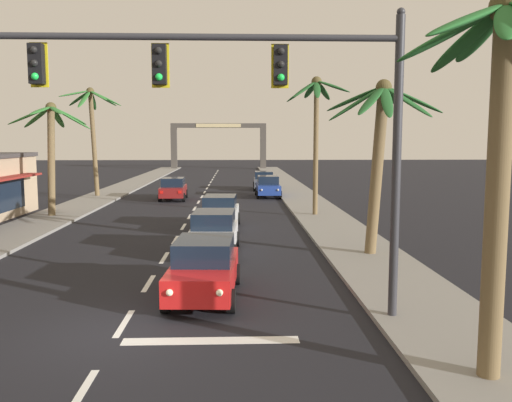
# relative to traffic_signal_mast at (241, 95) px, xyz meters

# --- Properties ---
(ground_plane) EXTENTS (220.00, 220.00, 0.00)m
(ground_plane) POSITION_rel_traffic_signal_mast_xyz_m (-2.92, -0.64, -5.57)
(ground_plane) COLOR black
(sidewalk_right) EXTENTS (3.20, 110.00, 0.14)m
(sidewalk_right) POSITION_rel_traffic_signal_mast_xyz_m (4.88, 19.36, -5.50)
(sidewalk_right) COLOR gray
(sidewalk_right) RESTS_ON ground
(sidewalk_left) EXTENTS (3.20, 110.00, 0.14)m
(sidewalk_left) POSITION_rel_traffic_signal_mast_xyz_m (-10.72, 19.36, -5.50)
(sidewalk_left) COLOR gray
(sidewalk_left) RESTS_ON ground
(lane_markings) EXTENTS (4.28, 87.77, 0.01)m
(lane_markings) POSITION_rel_traffic_signal_mast_xyz_m (-2.51, 19.49, -5.57)
(lane_markings) COLOR silver
(lane_markings) RESTS_ON ground
(traffic_signal_mast) EXTENTS (11.76, 0.41, 7.63)m
(traffic_signal_mast) POSITION_rel_traffic_signal_mast_xyz_m (0.00, 0.00, 0.00)
(traffic_signal_mast) COLOR #2D2D33
(traffic_signal_mast) RESTS_ON ground
(sedan_lead_at_stop_bar) EXTENTS (2.11, 4.51, 1.68)m
(sedan_lead_at_stop_bar) POSITION_rel_traffic_signal_mast_xyz_m (-1.07, 2.21, -4.72)
(sedan_lead_at_stop_bar) COLOR red
(sedan_lead_at_stop_bar) RESTS_ON ground
(sedan_third_in_queue) EXTENTS (2.10, 4.51, 1.68)m
(sedan_third_in_queue) POSITION_rel_traffic_signal_mast_xyz_m (-1.05, 8.26, -4.72)
(sedan_third_in_queue) COLOR silver
(sedan_third_in_queue) RESTS_ON ground
(sedan_fifth_in_queue) EXTENTS (2.11, 4.51, 1.68)m
(sedan_fifth_in_queue) POSITION_rel_traffic_signal_mast_xyz_m (-1.00, 14.30, -4.72)
(sedan_fifth_in_queue) COLOR silver
(sedan_fifth_in_queue) RESTS_ON ground
(sedan_oncoming_far) EXTENTS (2.02, 4.48, 1.68)m
(sedan_oncoming_far) POSITION_rel_traffic_signal_mast_xyz_m (-4.93, 27.73, -4.72)
(sedan_oncoming_far) COLOR maroon
(sedan_oncoming_far) RESTS_ON ground
(sedan_parked_nearest_kerb) EXTENTS (1.96, 4.46, 1.68)m
(sedan_parked_nearest_kerb) POSITION_rel_traffic_signal_mast_xyz_m (2.36, 29.52, -4.72)
(sedan_parked_nearest_kerb) COLOR navy
(sedan_parked_nearest_kerb) RESTS_ON ground
(sedan_parked_mid_kerb) EXTENTS (2.05, 4.49, 1.68)m
(sedan_parked_mid_kerb) POSITION_rel_traffic_signal_mast_xyz_m (2.33, 35.56, -4.72)
(sedan_parked_mid_kerb) COLOR #4C515B
(sedan_parked_mid_kerb) RESTS_ON ground
(palm_left_third) EXTENTS (4.46, 4.78, 6.67)m
(palm_left_third) POSITION_rel_traffic_signal_mast_xyz_m (-10.76, 18.48, -0.89)
(palm_left_third) COLOR brown
(palm_left_third) RESTS_ON ground
(palm_left_farthest) EXTENTS (4.50, 4.44, 8.57)m
(palm_left_farthest) POSITION_rel_traffic_signal_mast_xyz_m (-11.35, 29.71, 0.59)
(palm_left_farthest) COLOR brown
(palm_left_farthest) RESTS_ON ground
(palm_right_nearest) EXTENTS (3.82, 3.94, 7.11)m
(palm_right_nearest) POSITION_rel_traffic_signal_mast_xyz_m (4.56, -3.54, -0.56)
(palm_right_nearest) COLOR brown
(palm_right_nearest) RESTS_ON ground
(palm_right_second) EXTENTS (4.44, 4.34, 6.80)m
(palm_right_second) POSITION_rel_traffic_signal_mast_xyz_m (5.33, 7.40, -0.88)
(palm_right_second) COLOR brown
(palm_right_second) RESTS_ON ground
(palm_right_third) EXTENTS (3.83, 3.81, 8.16)m
(palm_right_third) POSITION_rel_traffic_signal_mast_xyz_m (4.52, 18.35, 0.56)
(palm_right_third) COLOR brown
(palm_right_third) RESTS_ON ground
(town_gateway_arch) EXTENTS (14.78, 0.90, 7.09)m
(town_gateway_arch) POSITION_rel_traffic_signal_mast_xyz_m (-2.92, 71.24, -1.01)
(town_gateway_arch) COLOR #423D38
(town_gateway_arch) RESTS_ON ground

